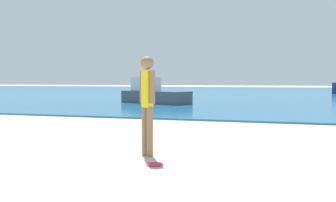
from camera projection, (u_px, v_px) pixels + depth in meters
name	position (u px, v px, depth m)	size (l,w,h in m)	color
water	(254.00, 92.00, 40.60)	(160.00, 60.00, 0.06)	#1E6B9E
person_standing	(147.00, 100.00, 6.28)	(0.33, 0.25, 1.66)	#936B4C
frisbee	(155.00, 165.00, 5.63)	(0.25, 0.25, 0.03)	#E51E4C
boat_near	(153.00, 94.00, 20.20)	(4.21, 2.95, 1.38)	#4C4C51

